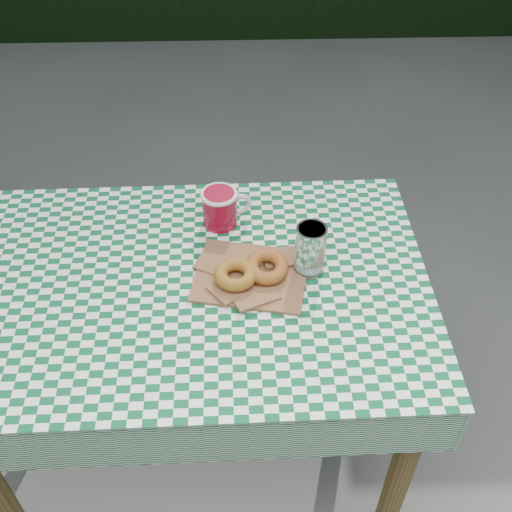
{
  "coord_description": "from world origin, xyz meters",
  "views": [
    {
      "loc": [
        0.22,
        -1.06,
        1.83
      ],
      "look_at": [
        0.25,
        0.01,
        0.79
      ],
      "focal_mm": 43.63,
      "sensor_mm": 36.0,
      "label": 1
    }
  ],
  "objects_px": {
    "coffee_mug": "(220,208)",
    "table": "(202,376)",
    "paper_bag": "(251,275)",
    "drinking_glass": "(310,250)"
  },
  "relations": [
    {
      "from": "paper_bag",
      "to": "coffee_mug",
      "type": "xyz_separation_m",
      "value": [
        -0.07,
        0.2,
        0.04
      ]
    },
    {
      "from": "coffee_mug",
      "to": "table",
      "type": "bearing_deg",
      "value": -122.7
    },
    {
      "from": "coffee_mug",
      "to": "drinking_glass",
      "type": "xyz_separation_m",
      "value": [
        0.22,
        -0.18,
        0.02
      ]
    },
    {
      "from": "paper_bag",
      "to": "table",
      "type": "bearing_deg",
      "value": -173.56
    },
    {
      "from": "coffee_mug",
      "to": "drinking_glass",
      "type": "bearing_deg",
      "value": -55.76
    },
    {
      "from": "paper_bag",
      "to": "coffee_mug",
      "type": "bearing_deg",
      "value": 110.59
    },
    {
      "from": "paper_bag",
      "to": "drinking_glass",
      "type": "xyz_separation_m",
      "value": [
        0.14,
        0.02,
        0.06
      ]
    },
    {
      "from": "drinking_glass",
      "to": "table",
      "type": "bearing_deg",
      "value": -172.53
    },
    {
      "from": "table",
      "to": "paper_bag",
      "type": "height_order",
      "value": "paper_bag"
    },
    {
      "from": "table",
      "to": "paper_bag",
      "type": "distance_m",
      "value": 0.41
    }
  ]
}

